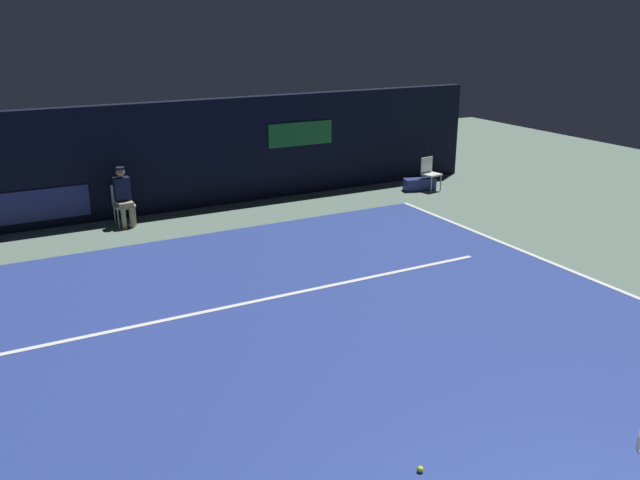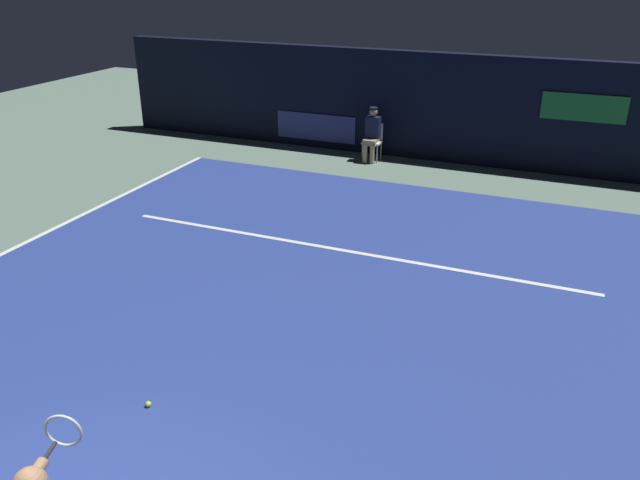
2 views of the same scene
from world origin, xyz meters
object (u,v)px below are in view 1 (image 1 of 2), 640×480
(tennis_ball, at_px, (420,469))
(courtside_chair_near, at_px, (430,172))
(equipment_bag, at_px, (419,184))
(line_judge_on_chair, at_px, (123,196))

(tennis_ball, bearing_deg, courtside_chair_near, 52.53)
(courtside_chair_near, relative_size, equipment_bag, 1.05)
(line_judge_on_chair, distance_m, tennis_ball, 10.13)
(line_judge_on_chair, xyz_separation_m, tennis_ball, (0.73, -10.08, -0.64))
(tennis_ball, bearing_deg, line_judge_on_chair, 94.15)
(courtside_chair_near, relative_size, tennis_ball, 12.94)
(line_judge_on_chair, height_order, courtside_chair_near, line_judge_on_chair)
(tennis_ball, height_order, equipment_bag, equipment_bag)
(line_judge_on_chair, distance_m, courtside_chair_near, 7.99)
(courtside_chair_near, height_order, equipment_bag, courtside_chair_near)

